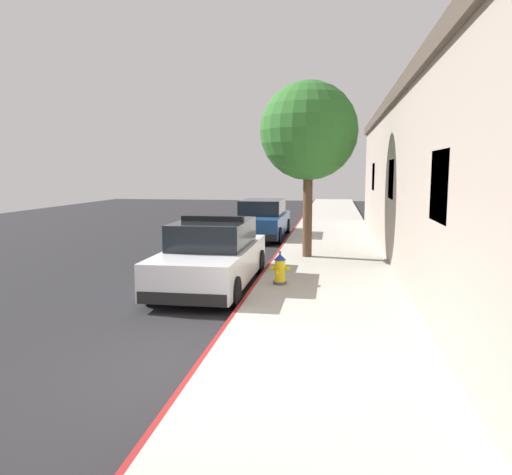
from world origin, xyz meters
name	(u,v)px	position (x,y,z in m)	size (l,w,h in m)	color
ground_plane	(158,252)	(-4.36, 10.00, -0.10)	(30.65, 60.00, 0.20)	#232326
sidewalk_pavement	(331,252)	(1.64, 10.00, 0.08)	(3.29, 60.00, 0.15)	#ADA89E
curb_painted_edge	(280,250)	(-0.04, 10.00, 0.08)	(0.08, 60.00, 0.15)	maroon
storefront_building	(505,181)	(6.31, 8.08, 2.46)	(6.28, 23.69, 4.90)	gray
police_cruiser	(212,256)	(-1.09, 4.83, 0.74)	(1.94, 4.84, 1.68)	white
parked_car_silver_ahead	(262,220)	(-1.19, 13.69, 0.74)	(1.94, 4.84, 1.56)	navy
fire_hydrant	(280,269)	(0.53, 4.67, 0.50)	(0.44, 0.40, 0.76)	#4C4C51
street_tree	(309,132)	(0.94, 8.51, 3.88)	(2.89, 2.89, 5.19)	brown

